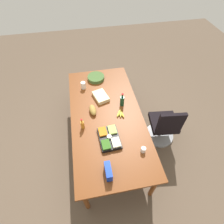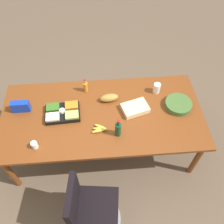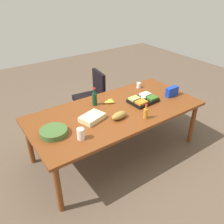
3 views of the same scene
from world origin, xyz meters
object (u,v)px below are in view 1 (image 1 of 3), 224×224
Objects in this scene: office_chair at (163,127)px; wine_bottle at (122,101)px; bread_loaf at (93,110)px; mayo_jar at (83,85)px; conference_table at (107,117)px; salad_bowl at (96,78)px; dressing_bottle at (82,125)px; sheet_cake at (101,96)px; banana_bunch at (120,113)px; paper_cup at (143,150)px; veggie_tray at (109,138)px; chip_bag_blue at (108,171)px.

office_chair is 3.47× the size of wine_bottle.
mayo_jar is at bearing -170.87° from bread_loaf.
salad_bowl reaches higher than conference_table.
dressing_bottle reaches higher than sheet_cake.
dressing_bottle is 0.72m from sheet_cake.
bread_loaf is at bearing -115.92° from conference_table.
office_chair is at bearing 43.38° from salad_bowl.
wine_bottle reaches higher than banana_bunch.
mayo_jar is 1.55× the size of paper_cup.
office_chair reaches higher than banana_bunch.
office_chair is 2.19× the size of veggie_tray.
chip_bag_blue is 1.42m from sheet_cake.
paper_cup is (1.75, 0.46, 0.01)m from salad_bowl.
office_chair is 0.95m from wine_bottle.
bread_loaf is 0.36m from dressing_bottle.
office_chair is at bearing 90.41° from dressing_bottle.
conference_table is 0.98m from salad_bowl.
dressing_bottle is (0.19, -0.41, 0.14)m from conference_table.
sheet_cake is at bearing -125.96° from wine_bottle.
paper_cup is at bearing 5.90° from wine_bottle.
conference_table is at bearing -60.95° from wine_bottle.
salad_bowl is 0.88m from wine_bottle.
chip_bag_blue is (1.10, 0.08, 0.02)m from bread_loaf.
bread_loaf is 1.09× the size of chip_bag_blue.
veggie_tray is (0.65, -0.34, -0.07)m from wine_bottle.
salad_bowl is 1.46m from veggie_tray.
sheet_cake is at bearing 1.73° from salad_bowl.
dressing_bottle reaches higher than chip_bag_blue.
salad_bowl is at bearing 177.38° from chip_bag_blue.
mayo_jar is 1.26m from veggie_tray.
wine_bottle is 1.30× the size of dressing_bottle.
chip_bag_blue is 2.44× the size of paper_cup.
conference_table is 27.92× the size of paper_cup.
mayo_jar reaches higher than bread_loaf.
mayo_jar is 0.32× the size of veggie_tray.
conference_table is 7.47× the size of salad_bowl.
office_chair is 1.71m from mayo_jar.
conference_table is 0.49m from veggie_tray.
mayo_jar is 0.94m from dressing_bottle.
sheet_cake reaches higher than banana_bunch.
veggie_tray reaches higher than sheet_cake.
dressing_bottle is at bearing -5.61° from mayo_jar.
wine_bottle is (-1.17, 0.45, 0.03)m from chip_bag_blue.
office_chair is at bearing 80.05° from conference_table.
dressing_bottle is at bearing -17.16° from salad_bowl.
banana_bunch is (0.21, -0.07, -0.08)m from wine_bottle.
veggie_tray is at bearing 0.53° from salad_bowl.
office_chair is 4.90× the size of banana_bunch.
dressing_bottle is 2.36× the size of paper_cup.
paper_cup is at bearing 112.50° from chip_bag_blue.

